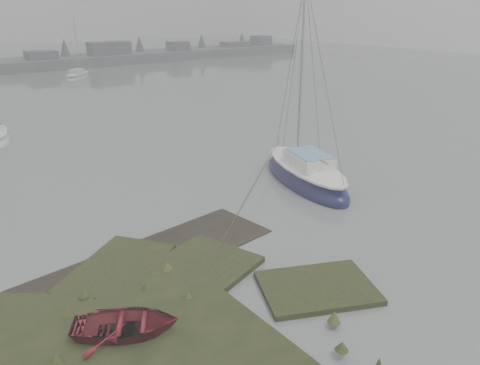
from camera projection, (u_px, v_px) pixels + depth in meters
The scene contains 5 objects.
ground at pixel (30, 119), 37.03m from camera, with size 160.00×160.00×0.00m, color slate.
far_shoreline at pixel (148, 55), 75.67m from camera, with size 60.00×8.00×4.15m.
sailboat_main at pixel (305, 176), 23.72m from camera, with size 4.58×7.86×10.54m.
sailboat_far_b at pixel (78, 77), 56.77m from camera, with size 5.22×5.39×7.98m.
dinghy at pixel (126, 324), 12.41m from camera, with size 2.00×2.81×0.58m, color maroon.
Camera 1 is at (-9.14, -8.97, 8.44)m, focal length 35.00 mm.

